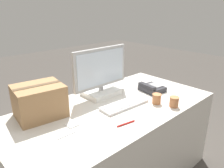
# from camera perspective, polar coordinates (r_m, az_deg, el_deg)

# --- Properties ---
(office_desk) EXTENTS (1.80, 0.90, 0.76)m
(office_desk) POSITION_cam_1_polar(r_m,az_deg,el_deg) (2.01, 0.08, -15.60)
(office_desk) COLOR beige
(office_desk) RESTS_ON ground_plane
(monitor) EXTENTS (0.58, 0.24, 0.44)m
(monitor) POSITION_cam_1_polar(r_m,az_deg,el_deg) (1.98, -2.96, 1.99)
(monitor) COLOR white
(monitor) RESTS_ON office_desk
(keyboard) EXTENTS (0.44, 0.17, 0.03)m
(keyboard) POSITION_cam_1_polar(r_m,az_deg,el_deg) (1.82, 3.27, -5.36)
(keyboard) COLOR silver
(keyboard) RESTS_ON office_desk
(desk_phone) EXTENTS (0.22, 0.23, 0.08)m
(desk_phone) POSITION_cam_1_polar(r_m,az_deg,el_deg) (2.15, 10.31, -1.07)
(desk_phone) COLOR #2D2D33
(desk_phone) RESTS_ON office_desk
(paper_cup_left) EXTENTS (0.08, 0.08, 0.09)m
(paper_cup_left) POSITION_cam_1_polar(r_m,az_deg,el_deg) (1.89, 11.58, -3.80)
(paper_cup_left) COLOR #BC7547
(paper_cup_left) RESTS_ON office_desk
(paper_cup_right) EXTENTS (0.08, 0.08, 0.09)m
(paper_cup_right) POSITION_cam_1_polar(r_m,az_deg,el_deg) (1.86, 15.91, -4.50)
(paper_cup_right) COLOR #BC7547
(paper_cup_right) RESTS_ON office_desk
(spoon) EXTENTS (0.16, 0.03, 0.00)m
(spoon) POSITION_cam_1_polar(r_m,az_deg,el_deg) (1.48, -10.49, -12.60)
(spoon) COLOR #B2B2B7
(spoon) RESTS_ON office_desk
(cardboard_box) EXTENTS (0.38, 0.33, 0.25)m
(cardboard_box) POSITION_cam_1_polar(r_m,az_deg,el_deg) (1.71, -18.44, -4.22)
(cardboard_box) COLOR #9E754C
(cardboard_box) RESTS_ON office_desk
(pen_marker) EXTENTS (0.15, 0.04, 0.01)m
(pen_marker) POSITION_cam_1_polar(r_m,az_deg,el_deg) (1.56, 3.68, -10.26)
(pen_marker) COLOR red
(pen_marker) RESTS_ON office_desk
(sticky_note_pad) EXTENTS (0.08, 0.08, 0.01)m
(sticky_note_pad) POSITION_cam_1_polar(r_m,az_deg,el_deg) (1.58, -10.43, -10.43)
(sticky_note_pad) COLOR silver
(sticky_note_pad) RESTS_ON office_desk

